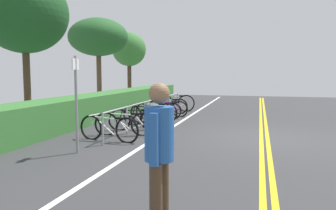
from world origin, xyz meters
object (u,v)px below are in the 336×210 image
sign_post_near (76,95)px  tree_far_right (98,38)px  tree_mid (24,14)px  bicycle_2 (136,119)px  bicycle_8 (175,103)px  bicycle_6 (168,108)px  bicycle_1 (125,124)px  bicycle_3 (146,116)px  bicycle_5 (159,110)px  pedestrian (159,149)px  bike_rack (152,105)px  tree_extra (129,50)px  bicycle_4 (154,113)px  bicycle_7 (168,106)px  bicycle_0 (109,128)px

sign_post_near → tree_far_right: 9.56m
sign_post_near → tree_mid: 4.90m
bicycle_2 → tree_mid: (-0.35, 3.55, 3.26)m
bicycle_8 → bicycle_6: bearing=-176.1°
bicycle_1 → bicycle_3: (1.68, -0.07, 0.02)m
bicycle_2 → tree_mid: bearing=95.6°
bicycle_5 → bicycle_6: bearing=-11.0°
bicycle_6 → bicycle_5: bearing=169.0°
bicycle_5 → pedestrian: (-8.83, -2.64, 0.64)m
bike_rack → bicycle_5: bearing=1.4°
bicycle_8 → bicycle_3: bearing=-178.8°
sign_post_near → tree_extra: size_ratio=0.52×
bicycle_3 → bicycle_5: bicycle_3 is taller
bicycle_4 → bike_rack: bearing=81.2°
bicycle_3 → bicycle_4: bicycle_3 is taller
bicycle_1 → bicycle_7: bearing=1.1°
bicycle_7 → bicycle_2: bearing=-178.8°
bicycle_5 → sign_post_near: bearing=178.2°
bike_rack → sign_post_near: (-4.76, 0.20, 0.68)m
bicycle_4 → tree_mid: bearing=118.9°
bike_rack → tree_far_right: 6.12m
bicycle_0 → bicycle_3: bicycle_3 is taller
bicycle_8 → bike_rack: bearing=179.9°
bicycle_1 → pedestrian: (-5.33, -2.59, 0.63)m
bicycle_0 → bicycle_6: size_ratio=1.06×
bicycle_6 → tree_far_right: (2.11, 4.02, 3.10)m
bicycle_2 → pedestrian: (-6.25, -2.61, 0.63)m
bicycle_3 → bicycle_0: bearing=176.1°
bike_rack → bicycle_7: bike_rack is taller
tree_extra → bicycle_3: bearing=-155.4°
bike_rack → pedestrian: size_ratio=4.71×
bike_rack → sign_post_near: bearing=177.6°
bicycle_1 → pedestrian: pedestrian is taller
bicycle_0 → bicycle_3: (2.51, -0.17, 0.02)m
bicycle_1 → bicycle_5: bicycle_1 is taller
bicycle_7 → bicycle_8: bicycle_8 is taller
bicycle_5 → bicycle_6: (0.76, -0.15, -0.00)m
pedestrian → tree_extra: bearing=22.5°
bicycle_3 → sign_post_near: sign_post_near is taller
bicycle_7 → bicycle_4: bearing=-176.4°
bike_rack → bicycle_4: bearing=-98.8°
sign_post_near → bicycle_6: bearing=-2.9°
bicycle_7 → bicycle_5: bearing=-178.0°
bicycle_4 → bicycle_7: bearing=3.6°
bicycle_2 → bicycle_8: 5.14m
bike_rack → tree_extra: tree_extra is taller
tree_mid → sign_post_near: bearing=-129.5°
pedestrian → tree_far_right: size_ratio=0.39×
bike_rack → bicycle_0: (-3.41, 0.08, -0.28)m
bicycle_0 → bicycle_7: bicycle_0 is taller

